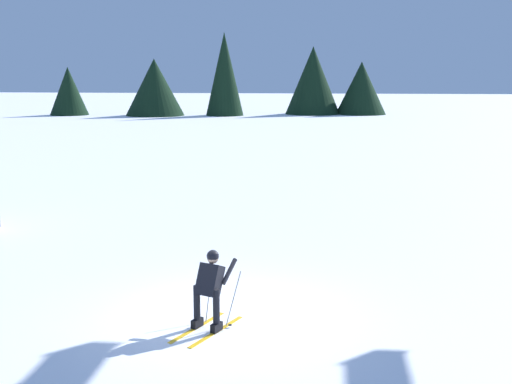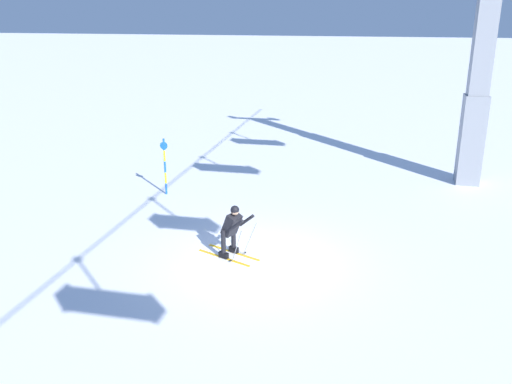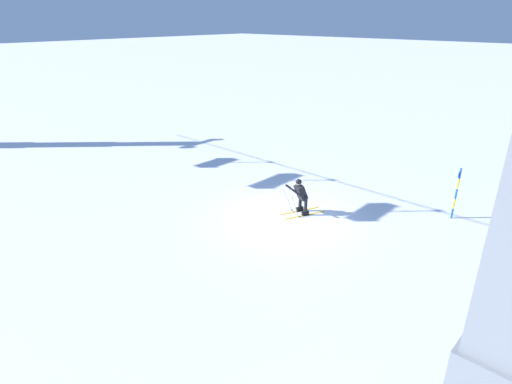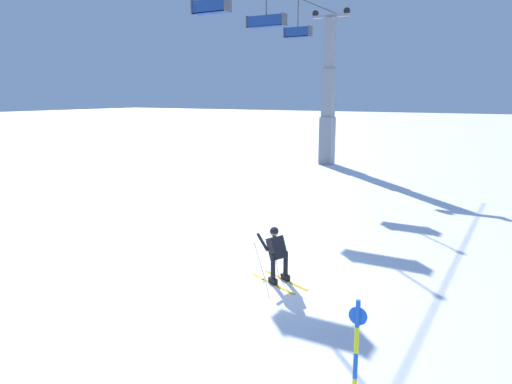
% 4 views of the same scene
% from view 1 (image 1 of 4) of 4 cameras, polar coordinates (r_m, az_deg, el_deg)
% --- Properties ---
extents(ground_plane, '(260.00, 260.00, 0.00)m').
position_cam_1_polar(ground_plane, '(13.83, -2.68, -10.24)').
color(ground_plane, white).
extents(skier_carving_main, '(1.20, 1.84, 1.62)m').
position_cam_1_polar(skier_carving_main, '(12.89, -3.89, -7.77)').
color(skier_carving_main, yellow).
rests_on(skier_carving_main, ground_plane).
extents(tree_line_ridge, '(36.52, 10.35, 8.83)m').
position_cam_1_polar(tree_line_ridge, '(74.54, -0.98, 9.12)').
color(tree_line_ridge, black).
rests_on(tree_line_ridge, ground_plane).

